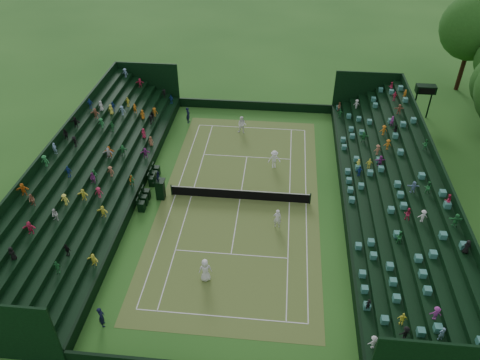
{
  "coord_description": "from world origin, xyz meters",
  "views": [
    {
      "loc": [
        3.09,
        -30.26,
        24.51
      ],
      "look_at": [
        0.0,
        0.0,
        2.0
      ],
      "focal_mm": 35.0,
      "sensor_mm": 36.0,
      "label": 1
    }
  ],
  "objects": [
    {
      "name": "line_judge_south",
      "position": [
        -7.17,
        -13.22,
        0.79
      ],
      "size": [
        0.56,
        0.67,
        1.57
      ],
      "primitive_type": "imported",
      "rotation": [
        0.0,
        0.0,
        1.95
      ],
      "color": "black",
      "rests_on": "ground"
    },
    {
      "name": "player_near_west",
      "position": [
        -1.44,
        -8.94,
        0.92
      ],
      "size": [
        1.01,
        0.78,
        1.84
      ],
      "primitive_type": "imported",
      "rotation": [
        0.0,
        0.0,
        3.38
      ],
      "color": "white",
      "rests_on": "ground"
    },
    {
      "name": "player_far_east",
      "position": [
        2.62,
        4.95,
        0.88
      ],
      "size": [
        1.24,
        0.85,
        1.77
      ],
      "primitive_type": "imported",
      "rotation": [
        0.0,
        0.0,
        0.18
      ],
      "color": "white",
      "rests_on": "ground"
    },
    {
      "name": "ground",
      "position": [
        0.0,
        0.0,
        0.0
      ],
      "size": [
        160.0,
        160.0,
        0.0
      ],
      "primitive_type": "plane",
      "color": "#23561B",
      "rests_on": "ground"
    },
    {
      "name": "courtside_chairs",
      "position": [
        -7.77,
        0.25,
        0.46
      ],
      "size": [
        0.56,
        5.53,
        1.21
      ],
      "color": "black",
      "rests_on": "ground"
    },
    {
      "name": "player_near_east",
      "position": [
        3.19,
        -3.08,
        0.85
      ],
      "size": [
        0.62,
        0.41,
        1.7
      ],
      "primitive_type": "imported",
      "rotation": [
        0.0,
        0.0,
        3.14
      ],
      "color": "white",
      "rests_on": "ground"
    },
    {
      "name": "perimeter_wall_west",
      "position": [
        -8.48,
        0.0,
        0.5
      ],
      "size": [
        0.2,
        31.77,
        1.0
      ],
      "primitive_type": "cube",
      "color": "black",
      "rests_on": "ground"
    },
    {
      "name": "scoreboard_tower",
      "position": [
        17.75,
        16.0,
        3.14
      ],
      "size": [
        2.0,
        1.0,
        3.7
      ],
      "color": "black",
      "rests_on": "ground"
    },
    {
      "name": "court_surface",
      "position": [
        0.0,
        0.0,
        0.01
      ],
      "size": [
        12.97,
        26.77,
        0.01
      ],
      "primitive_type": "cube",
      "color": "#3C7D29",
      "rests_on": "ground"
    },
    {
      "name": "perimeter_wall_east",
      "position": [
        8.48,
        0.0,
        0.5
      ],
      "size": [
        0.2,
        31.77,
        1.0
      ],
      "primitive_type": "cube",
      "color": "black",
      "rests_on": "ground"
    },
    {
      "name": "north_grandstand",
      "position": [
        12.66,
        0.0,
        1.55
      ],
      "size": [
        6.6,
        32.0,
        4.9
      ],
      "color": "black",
      "rests_on": "ground"
    },
    {
      "name": "south_grandstand",
      "position": [
        -12.66,
        0.0,
        1.55
      ],
      "size": [
        6.6,
        32.0,
        4.9
      ],
      "color": "black",
      "rests_on": "ground"
    },
    {
      "name": "line_judge_north",
      "position": [
        -6.74,
        12.39,
        0.86
      ],
      "size": [
        0.42,
        0.64,
        1.72
      ],
      "primitive_type": "imported",
      "rotation": [
        0.0,
        0.0,
        1.59
      ],
      "color": "black",
      "rests_on": "ground"
    },
    {
      "name": "tennis_net",
      "position": [
        0.0,
        0.0,
        0.53
      ],
      "size": [
        11.67,
        0.1,
        1.06
      ],
      "color": "black",
      "rests_on": "ground"
    },
    {
      "name": "player_far_west",
      "position": [
        -0.89,
        10.79,
        0.92
      ],
      "size": [
        1.01,
        0.85,
        1.84
      ],
      "primitive_type": "imported",
      "rotation": [
        0.0,
        0.0,
        -0.18
      ],
      "color": "white",
      "rests_on": "ground"
    },
    {
      "name": "umpire_chair",
      "position": [
        -6.6,
        -0.49,
        1.16
      ],
      "size": [
        0.86,
        0.86,
        2.71
      ],
      "color": "black",
      "rests_on": "ground"
    },
    {
      "name": "perimeter_wall_north",
      "position": [
        0.0,
        15.88,
        0.5
      ],
      "size": [
        17.17,
        0.2,
        1.0
      ],
      "primitive_type": "cube",
      "color": "black",
      "rests_on": "ground"
    }
  ]
}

